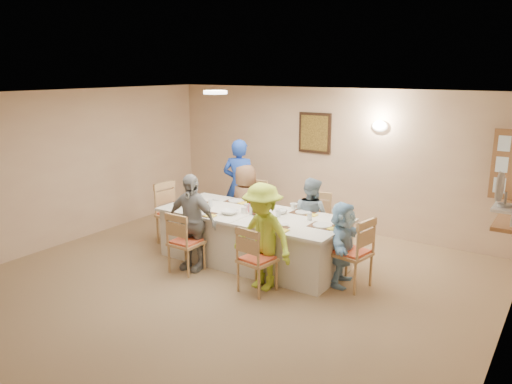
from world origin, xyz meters
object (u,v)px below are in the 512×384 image
Objects in this scene: chair_back_right at (314,224)px; diner_back_right at (311,218)px; dining_table at (253,238)px; chair_front_left at (186,241)px; diner_back_left at (245,204)px; diner_front_left at (191,222)px; caregiver at (239,185)px; chair_left_end at (174,214)px; chair_front_right at (257,259)px; diner_right_end at (342,244)px; chair_back_left at (250,211)px; diner_front_right at (262,237)px; desk_fan at (503,194)px; chair_right_end at (351,252)px; condiment_ketchup at (251,206)px.

chair_back_right is 0.18m from diner_back_right.
chair_front_left reaches higher than dining_table.
diner_front_left is at bearing 97.88° from diner_back_left.
diner_front_left is 1.89m from caregiver.
chair_left_end is at bearing 43.48° from diner_back_left.
chair_front_right is 0.78× the size of diner_right_end.
chair_back_left is 1.92m from diner_front_right.
desk_fan reaches higher than diner_right_end.
diner_back_left is (-1.20, 1.48, 0.21)m from chair_front_right.
chair_back_right is at bearing -166.41° from diner_back_left.
caregiver is (-0.45, 1.83, 0.12)m from diner_front_left.
chair_right_end is 2.26m from diner_back_left.
diner_right_end is at bearing -25.95° from chair_back_left.
caregiver reaches higher than dining_table.
chair_back_right is 0.78× the size of diner_back_right.
diner_front_left is 0.85× the size of caregiver.
caregiver is (-0.45, 0.35, 0.31)m from chair_back_left.
condiment_ketchup reaches higher than chair_right_end.
chair_back_left reaches higher than chair_front_left.
diner_front_left is 1.20m from diner_front_right.
diner_back_left is (0.00, -0.12, 0.15)m from chair_back_left.
chair_back_right is 1.60m from chair_front_right.
chair_right_end is (1.55, 0.00, 0.10)m from dining_table.
chair_right_end is 0.69× the size of diner_front_left.
desk_fan is 2.84m from diner_front_right.
chair_back_right reaches higher than chair_front_left.
chair_front_right is (-2.67, -0.58, -1.10)m from desk_fan.
dining_table is 3.14× the size of chair_front_left.
chair_back_left is 1.05× the size of chair_back_right.
chair_right_end is (2.15, 0.80, 0.04)m from chair_front_left.
dining_table is 2.91× the size of chair_back_right.
chair_back_right is at bearing 97.57° from diner_front_right.
chair_front_left is at bearing -95.10° from diner_front_left.
desk_fan reaches higher than diner_front_right.
chair_right_end is (-1.72, 0.22, -1.07)m from desk_fan.
diner_front_left is (-0.60, -0.68, 0.32)m from dining_table.
diner_front_right reaches higher than diner_front_left.
chair_back_right is 2.29m from chair_left_end.
chair_back_right is at bearing 50.69° from condiment_ketchup.
chair_left_end is 2.26m from diner_back_right.
chair_front_right is at bearing -51.65° from condiment_ketchup.
chair_back_right is at bearing 159.06° from desk_fan.
chair_back_right is 1.08× the size of chair_front_left.
desk_fan is 3.99m from diner_front_left.
condiment_ketchup reaches higher than chair_front_right.
desk_fan reaches higher than chair_back_right.
chair_back_right is at bearing -82.62° from chair_front_right.
diner_back_right is 0.89× the size of diner_front_left.
diner_right_end is (2.02, -0.68, -0.08)m from diner_back_left.
chair_front_right is (1.20, -1.60, -0.06)m from chair_back_left.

